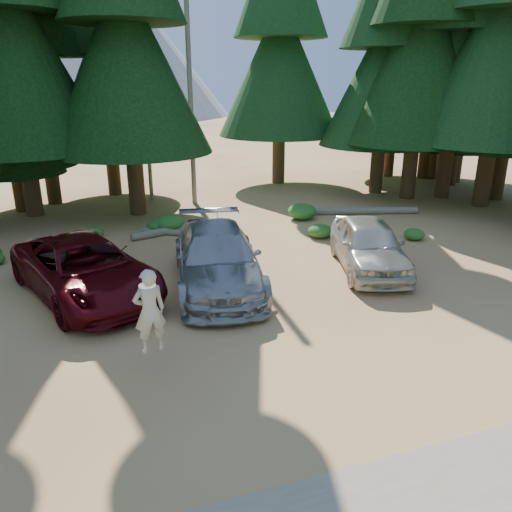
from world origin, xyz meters
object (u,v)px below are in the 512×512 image
object	(u,v)px
frisbee_player	(150,311)
log_mid	(176,233)
silver_minivan_center	(217,258)
silver_minivan_right	(369,245)
log_left	(180,229)
red_pickup	(85,269)
log_right	(363,211)

from	to	relation	value
frisbee_player	log_mid	size ratio (longest dim) A/B	0.64
frisbee_player	silver_minivan_center	bearing A→B (deg)	-129.82
silver_minivan_right	frisbee_player	size ratio (longest dim) A/B	2.63
frisbee_player	log_left	xyz separation A→B (m)	(2.53, 10.30, -1.30)
log_left	log_mid	size ratio (longest dim) A/B	1.45
red_pickup	log_left	size ratio (longest dim) A/B	1.43
frisbee_player	log_left	size ratio (longest dim) A/B	0.44
red_pickup	frisbee_player	bearing A→B (deg)	-94.78
silver_minivan_right	log_right	xyz separation A→B (m)	(3.62, 6.43, -0.69)
silver_minivan_center	log_left	size ratio (longest dim) A/B	1.45
silver_minivan_center	log_mid	distance (m)	5.68
log_left	log_mid	bearing A→B (deg)	-136.47
silver_minivan_center	log_right	size ratio (longest dim) A/B	1.19
silver_minivan_right	frisbee_player	distance (m)	8.75
log_right	log_mid	bearing A→B (deg)	-160.39
red_pickup	log_right	bearing A→B (deg)	4.13
silver_minivan_center	log_mid	world-z (taller)	silver_minivan_center
frisbee_player	log_left	bearing A→B (deg)	-112.14
red_pickup	frisbee_player	size ratio (longest dim) A/B	3.23
red_pickup	silver_minivan_right	bearing A→B (deg)	-24.69
silver_minivan_right	log_mid	bearing A→B (deg)	150.26
silver_minivan_right	frisbee_player	world-z (taller)	frisbee_player
log_left	silver_minivan_center	bearing A→B (deg)	-106.38
silver_minivan_center	frisbee_player	world-z (taller)	frisbee_player
log_mid	log_right	size ratio (longest dim) A/B	0.57
log_mid	log_right	bearing A→B (deg)	38.60
log_mid	log_right	world-z (taller)	log_right
silver_minivan_center	log_left	distance (m)	6.12
silver_minivan_right	log_right	distance (m)	7.41
silver_minivan_center	log_right	distance (m)	10.78
red_pickup	silver_minivan_right	distance (m)	9.09
log_left	log_right	distance (m)	8.85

